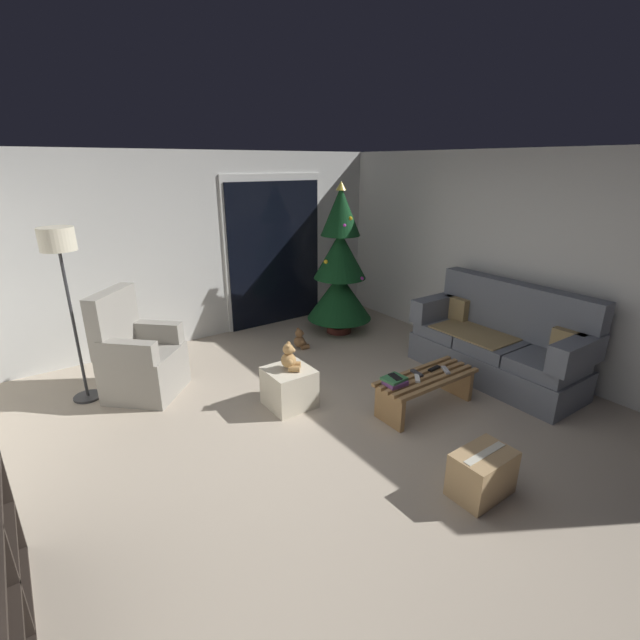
% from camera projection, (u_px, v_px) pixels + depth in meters
% --- Properties ---
extents(ground_plane, '(7.00, 7.00, 0.00)m').
position_uv_depth(ground_plane, '(328.00, 439.00, 4.01)').
color(ground_plane, '#B2A38E').
extents(wall_back, '(5.72, 0.12, 2.50)m').
position_uv_depth(wall_back, '(194.00, 249.00, 5.94)').
color(wall_back, silver).
rests_on(wall_back, ground).
extents(wall_right, '(0.12, 6.00, 2.50)m').
position_uv_depth(wall_right, '(529.00, 263.00, 5.14)').
color(wall_right, silver).
rests_on(wall_right, ground).
extents(patio_door_frame, '(1.60, 0.02, 2.20)m').
position_uv_depth(patio_door_frame, '(275.00, 252.00, 6.59)').
color(patio_door_frame, silver).
rests_on(patio_door_frame, ground).
extents(patio_door_glass, '(1.50, 0.02, 2.10)m').
position_uv_depth(patio_door_glass, '(276.00, 255.00, 6.59)').
color(patio_door_glass, black).
rests_on(patio_door_glass, ground).
extents(couch, '(0.80, 1.95, 1.08)m').
position_uv_depth(couch, '(498.00, 344.00, 5.05)').
color(couch, slate).
rests_on(couch, ground).
extents(coffee_table, '(1.10, 0.40, 0.37)m').
position_uv_depth(coffee_table, '(426.00, 386.00, 4.42)').
color(coffee_table, '#9E7547').
rests_on(coffee_table, ground).
extents(remote_graphite, '(0.07, 0.16, 0.02)m').
position_uv_depth(remote_graphite, '(417.00, 373.00, 4.41)').
color(remote_graphite, '#333338').
rests_on(remote_graphite, coffee_table).
extents(remote_white, '(0.14, 0.15, 0.02)m').
position_uv_depth(remote_white, '(417.00, 378.00, 4.30)').
color(remote_white, silver).
rests_on(remote_white, coffee_table).
extents(remote_silver, '(0.12, 0.16, 0.02)m').
position_uv_depth(remote_silver, '(446.00, 370.00, 4.47)').
color(remote_silver, '#ADADB2').
rests_on(remote_silver, coffee_table).
extents(remote_black, '(0.16, 0.06, 0.02)m').
position_uv_depth(remote_black, '(434.00, 369.00, 4.50)').
color(remote_black, black).
rests_on(remote_black, coffee_table).
extents(book_stack, '(0.22, 0.20, 0.07)m').
position_uv_depth(book_stack, '(395.00, 381.00, 4.20)').
color(book_stack, '#6B3D7A').
rests_on(book_stack, coffee_table).
extents(cell_phone, '(0.09, 0.15, 0.01)m').
position_uv_depth(cell_phone, '(395.00, 377.00, 4.20)').
color(cell_phone, black).
rests_on(cell_phone, book_stack).
extents(christmas_tree, '(0.92, 0.92, 2.12)m').
position_uv_depth(christmas_tree, '(340.00, 269.00, 6.22)').
color(christmas_tree, '#4C1E19').
rests_on(christmas_tree, ground).
extents(armchair, '(0.97, 0.97, 1.13)m').
position_uv_depth(armchair, '(139.00, 358.00, 4.68)').
color(armchair, gray).
rests_on(armchair, ground).
extents(floor_lamp, '(0.32, 0.32, 1.78)m').
position_uv_depth(floor_lamp, '(60.00, 257.00, 4.20)').
color(floor_lamp, '#2D2D30').
rests_on(floor_lamp, ground).
extents(ottoman, '(0.44, 0.44, 0.40)m').
position_uv_depth(ottoman, '(289.00, 387.00, 4.50)').
color(ottoman, beige).
rests_on(ottoman, ground).
extents(teddy_bear_honey, '(0.22, 0.21, 0.29)m').
position_uv_depth(teddy_bear_honey, '(290.00, 358.00, 4.39)').
color(teddy_bear_honey, tan).
rests_on(teddy_bear_honey, ottoman).
extents(teddy_bear_chestnut_by_tree, '(0.20, 0.20, 0.29)m').
position_uv_depth(teddy_bear_chestnut_by_tree, '(300.00, 340.00, 5.91)').
color(teddy_bear_chestnut_by_tree, brown).
rests_on(teddy_bear_chestnut_by_tree, ground).
extents(cardboard_box_taped_mid_floor, '(0.46, 0.31, 0.36)m').
position_uv_depth(cardboard_box_taped_mid_floor, '(482.00, 473.00, 3.29)').
color(cardboard_box_taped_mid_floor, tan).
rests_on(cardboard_box_taped_mid_floor, ground).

